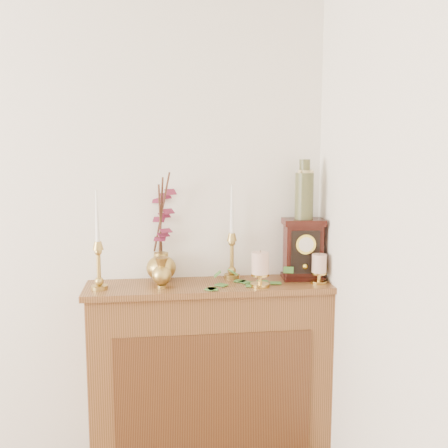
{
  "coord_description": "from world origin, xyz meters",
  "views": [
    {
      "loc": [
        1.15,
        -0.44,
        1.59
      ],
      "look_at": [
        1.46,
        2.05,
        1.24
      ],
      "focal_mm": 42.0,
      "sensor_mm": 36.0,
      "label": 1
    }
  ],
  "objects": [
    {
      "name": "console_shelf",
      "position": [
        1.4,
        2.1,
        0.44
      ],
      "size": [
        1.24,
        0.34,
        0.93
      ],
      "color": "brown",
      "rests_on": "ground"
    },
    {
      "name": "candlestick_left",
      "position": [
        0.86,
        2.06,
        1.09
      ],
      "size": [
        0.08,
        0.08,
        0.48
      ],
      "rotation": [
        0.0,
        0.0,
        0.35
      ],
      "color": "tan",
      "rests_on": "console_shelf"
    },
    {
      "name": "candlestick_center",
      "position": [
        1.52,
        2.19,
        1.09
      ],
      "size": [
        0.08,
        0.08,
        0.49
      ],
      "rotation": [
        0.0,
        0.0,
        0.09
      ],
      "color": "tan",
      "rests_on": "console_shelf"
    },
    {
      "name": "bud_vase",
      "position": [
        1.16,
        2.04,
        1.01
      ],
      "size": [
        0.09,
        0.09,
        0.15
      ],
      "rotation": [
        0.0,
        0.0,
        -0.26
      ],
      "color": "tan",
      "rests_on": "console_shelf"
    },
    {
      "name": "ginger_jar",
      "position": [
        1.17,
        2.21,
        1.18
      ],
      "size": [
        0.22,
        0.24,
        0.56
      ],
      "rotation": [
        0.0,
        0.0,
        0.24
      ],
      "color": "tan",
      "rests_on": "console_shelf"
    },
    {
      "name": "pillar_candle_left",
      "position": [
        1.63,
        2.01,
        1.03
      ],
      "size": [
        0.09,
        0.09,
        0.18
      ],
      "rotation": [
        0.0,
        0.0,
        0.29
      ],
      "color": "gold",
      "rests_on": "console_shelf"
    },
    {
      "name": "pillar_candle_right",
      "position": [
        1.94,
        2.03,
        1.01
      ],
      "size": [
        0.08,
        0.08,
        0.16
      ],
      "rotation": [
        0.0,
        0.0,
        -0.28
      ],
      "color": "gold",
      "rests_on": "console_shelf"
    },
    {
      "name": "ivy_garland",
      "position": [
        1.56,
        2.04,
        0.95
      ],
      "size": [
        0.45,
        0.19,
        0.09
      ],
      "rotation": [
        0.0,
        0.0,
        -0.23
      ],
      "color": "#3D762C",
      "rests_on": "console_shelf"
    },
    {
      "name": "mantel_clock",
      "position": [
        1.89,
        2.14,
        1.08
      ],
      "size": [
        0.22,
        0.16,
        0.31
      ],
      "rotation": [
        0.0,
        0.0,
        -0.08
      ],
      "color": "#380E0B",
      "rests_on": "console_shelf"
    },
    {
      "name": "ceramic_vase",
      "position": [
        1.89,
        2.14,
        1.38
      ],
      "size": [
        0.09,
        0.09,
        0.3
      ],
      "rotation": [
        0.0,
        0.0,
        -0.08
      ],
      "color": "#1A3428",
      "rests_on": "mantel_clock"
    }
  ]
}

